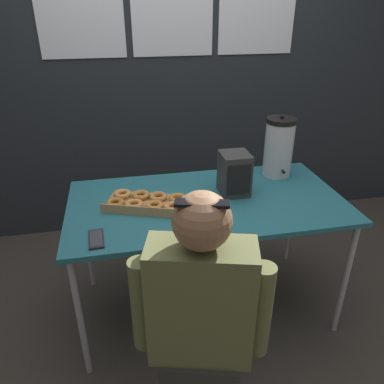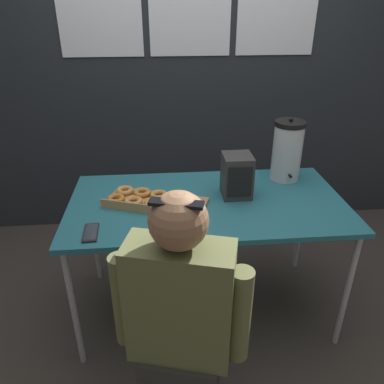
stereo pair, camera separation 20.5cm
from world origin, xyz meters
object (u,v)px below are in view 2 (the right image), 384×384
donut_box (153,201)px  cell_phone (91,233)px  space_heater (237,176)px  person_seated (180,330)px  coffee_urn (287,151)px

donut_box → cell_phone: size_ratio=3.67×
space_heater → person_seated: size_ratio=0.20×
coffee_urn → person_seated: size_ratio=0.32×
cell_phone → space_heater: space_heater is taller
space_heater → person_seated: 0.92m
donut_box → space_heater: 0.49m
coffee_urn → space_heater: (-0.35, -0.20, -0.06)m
donut_box → coffee_urn: size_ratio=1.52×
cell_phone → person_seated: (0.40, -0.44, -0.21)m
donut_box → person_seated: size_ratio=0.49×
coffee_urn → donut_box: bearing=-161.9°
space_heater → person_seated: bearing=-115.4°
space_heater → coffee_urn: bearing=29.9°
donut_box → person_seated: person_seated is taller
donut_box → coffee_urn: bearing=37.9°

